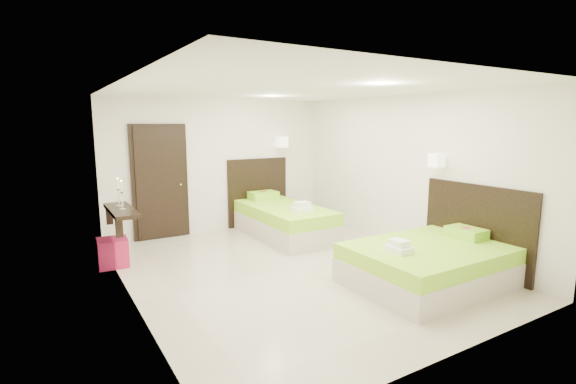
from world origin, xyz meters
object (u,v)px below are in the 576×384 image
bed_single (282,218)px  ottoman (113,252)px  bed_double (432,261)px  nightstand (290,212)px

bed_single → ottoman: bearing=-176.1°
bed_single → bed_double: bed_single is taller
bed_double → nightstand: (0.30, 4.11, -0.11)m
nightstand → ottoman: (-3.85, -1.19, 0.02)m
bed_single → nightstand: 1.27m
bed_single → ottoman: 3.08m
bed_double → ottoman: size_ratio=4.82×
nightstand → ottoman: bearing=-168.5°
nightstand → ottoman: ottoman is taller
bed_single → bed_double: 3.17m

